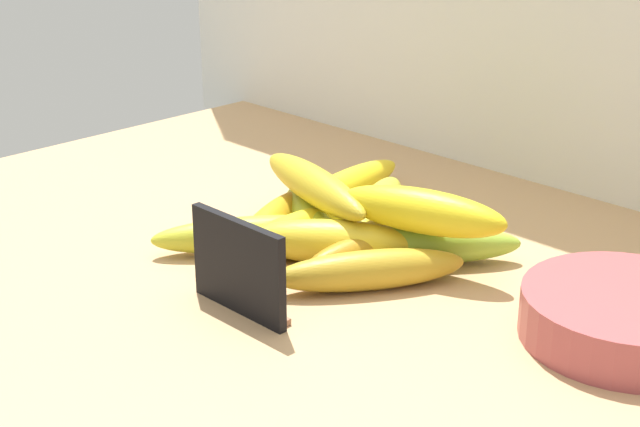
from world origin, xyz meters
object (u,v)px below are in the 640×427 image
object	(u,v)px
banana_9	(398,222)
banana_10	(309,217)
banana_1	(372,246)
banana_12	(421,211)
chalkboard_sign	(239,270)
banana_6	(252,234)
fruit_bowl	(627,317)
banana_8	(333,242)
banana_4	(272,221)
banana_5	(417,244)
banana_3	(370,270)
banana_11	(314,185)
banana_0	(342,188)
banana_2	(289,234)
banana_7	(377,209)

from	to	relation	value
banana_9	banana_10	size ratio (longest dim) A/B	1.09
banana_1	banana_12	size ratio (longest dim) A/B	0.96
chalkboard_sign	banana_6	world-z (taller)	chalkboard_sign
fruit_bowl	banana_9	size ratio (longest dim) A/B	1.02
banana_8	banana_9	distance (cm)	8.18
chalkboard_sign	banana_10	distance (cm)	18.33
banana_4	banana_5	xyz separation A→B (cm)	(14.40, 5.48, 0.24)
banana_5	banana_10	xyz separation A→B (cm)	(-12.52, -2.10, -0.15)
banana_3	banana_10	size ratio (longest dim) A/B	1.15
banana_6	chalkboard_sign	bearing A→B (deg)	-45.66
banana_1	banana_10	xyz separation A→B (cm)	(-9.42, 0.80, 0.08)
banana_11	banana_0	bearing A→B (deg)	116.54
banana_2	banana_10	distance (cm)	5.03
chalkboard_sign	fruit_bowl	bearing A→B (deg)	36.36
fruit_bowl	banana_5	world-z (taller)	fruit_bowl
banana_5	banana_0	bearing A→B (deg)	158.22
banana_1	banana_11	size ratio (longest dim) A/B	0.80
banana_9	banana_12	world-z (taller)	banana_12
banana_9	banana_11	xyz separation A→B (cm)	(-7.18, -4.62, 3.25)
banana_1	banana_8	size ratio (longest dim) A/B	0.92
chalkboard_sign	banana_1	world-z (taller)	chalkboard_sign
banana_1	banana_10	distance (cm)	9.46
chalkboard_sign	banana_6	distance (cm)	12.86
banana_6	banana_7	size ratio (longest dim) A/B	1.11
banana_1	banana_5	bearing A→B (deg)	43.17
banana_10	banana_2	bearing A→B (deg)	-66.72
banana_9	banana_11	bearing A→B (deg)	-147.25
banana_8	banana_0	bearing A→B (deg)	130.89
banana_4	banana_6	bearing A→B (deg)	-71.06
banana_5	banana_2	bearing A→B (deg)	-147.45
banana_3	banana_12	bearing A→B (deg)	84.39
banana_7	banana_10	distance (cm)	7.21
fruit_bowl	banana_10	bearing A→B (deg)	-175.60
banana_3	banana_7	world-z (taller)	banana_7
banana_9	banana_10	distance (cm)	9.20
banana_0	banana_12	bearing A→B (deg)	-23.44
banana_6	banana_10	distance (cm)	7.17
banana_12	banana_6	bearing A→B (deg)	-150.30
banana_3	banana_11	size ratio (longest dim) A/B	0.91
banana_4	banana_9	size ratio (longest dim) A/B	1.00
banana_0	banana_9	distance (cm)	12.03
banana_3	banana_4	world-z (taller)	banana_3
chalkboard_sign	banana_5	size ratio (longest dim) A/B	0.56
chalkboard_sign	banana_4	size ratio (longest dim) A/B	0.66
banana_2	banana_10	xyz separation A→B (cm)	(-1.99, 4.62, -0.06)
chalkboard_sign	banana_10	size ratio (longest dim) A/B	0.72
banana_0	banana_1	distance (cm)	15.89
banana_1	banana_2	distance (cm)	8.36
banana_7	banana_6	bearing A→B (deg)	-107.80
chalkboard_sign	banana_9	distance (cm)	20.95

